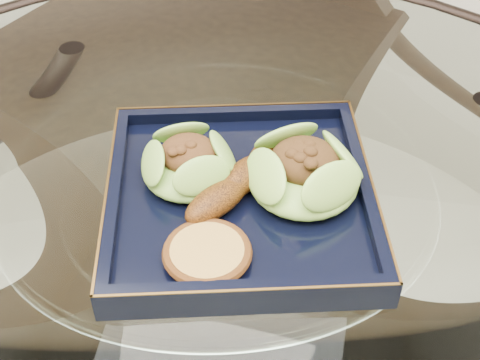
# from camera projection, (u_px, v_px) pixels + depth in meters

# --- Properties ---
(dining_table) EXTENTS (1.13, 1.13, 0.77)m
(dining_table) POSITION_uv_depth(u_px,v_px,m) (221.00, 313.00, 0.80)
(dining_table) COLOR white
(dining_table) RESTS_ON ground
(dining_chair) EXTENTS (0.59, 0.59, 1.07)m
(dining_chair) POSITION_uv_depth(u_px,v_px,m) (217.00, 69.00, 1.18)
(dining_chair) COLOR #311E10
(dining_chair) RESTS_ON ground
(navy_plate) EXTENTS (0.33, 0.33, 0.02)m
(navy_plate) POSITION_uv_depth(u_px,v_px,m) (240.00, 201.00, 0.69)
(navy_plate) COLOR black
(navy_plate) RESTS_ON dining_table
(lettuce_wrap_left) EXTENTS (0.11, 0.11, 0.03)m
(lettuce_wrap_left) POSITION_uv_depth(u_px,v_px,m) (189.00, 165.00, 0.69)
(lettuce_wrap_left) COLOR olive
(lettuce_wrap_left) RESTS_ON navy_plate
(lettuce_wrap_right) EXTENTS (0.14, 0.14, 0.04)m
(lettuce_wrap_right) POSITION_uv_depth(u_px,v_px,m) (304.00, 175.00, 0.67)
(lettuce_wrap_right) COLOR olive
(lettuce_wrap_right) RESTS_ON navy_plate
(roasted_plantain) EXTENTS (0.10, 0.16, 0.03)m
(roasted_plantain) POSITION_uv_depth(u_px,v_px,m) (243.00, 177.00, 0.68)
(roasted_plantain) COLOR #64300A
(roasted_plantain) RESTS_ON navy_plate
(crumb_patty) EXTENTS (0.09, 0.09, 0.01)m
(crumb_patty) POSITION_uv_depth(u_px,v_px,m) (207.00, 254.00, 0.61)
(crumb_patty) COLOR gold
(crumb_patty) RESTS_ON navy_plate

